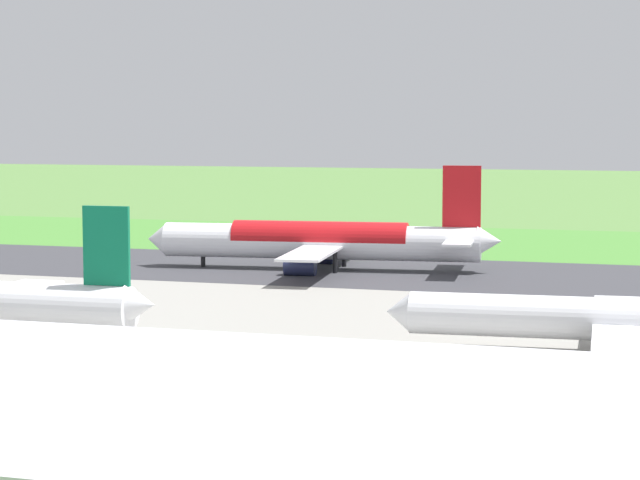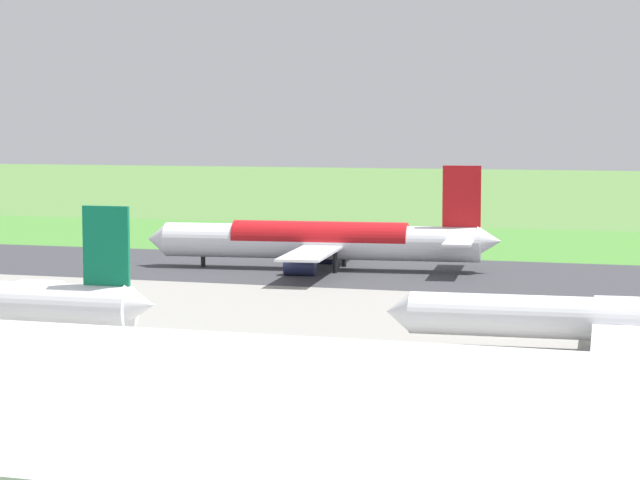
% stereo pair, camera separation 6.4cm
% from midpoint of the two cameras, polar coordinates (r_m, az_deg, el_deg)
% --- Properties ---
extents(ground_plane, '(800.00, 800.00, 0.00)m').
position_cam_midpoint_polar(ground_plane, '(182.02, 0.48, -1.42)').
color(ground_plane, '#547F3D').
extents(runway_asphalt, '(600.00, 38.51, 0.06)m').
position_cam_midpoint_polar(runway_asphalt, '(182.01, 0.48, -1.42)').
color(runway_asphalt, '#38383D').
rests_on(runway_asphalt, ground).
extents(apron_concrete, '(440.00, 110.00, 0.05)m').
position_cam_midpoint_polar(apron_concrete, '(127.42, -7.10, -4.46)').
color(apron_concrete, gray).
rests_on(apron_concrete, ground).
extents(grass_verge_foreground, '(600.00, 80.00, 0.04)m').
position_cam_midpoint_polar(grass_verge_foreground, '(219.61, 3.40, -0.23)').
color(grass_verge_foreground, '#478534').
rests_on(grass_verge_foreground, ground).
extents(airliner_main, '(54.14, 44.39, 15.88)m').
position_cam_midpoint_polar(airliner_main, '(181.94, 0.11, -0.05)').
color(airliner_main, white).
rests_on(airliner_main, ground).
extents(airliner_parked_near, '(43.37, 35.48, 12.66)m').
position_cam_midpoint_polar(airliner_parked_near, '(119.11, 13.56, -3.60)').
color(airliner_parked_near, white).
rests_on(airliner_parked_near, ground).
extents(service_car_ops, '(4.20, 1.93, 1.62)m').
position_cam_midpoint_polar(service_car_ops, '(145.78, 11.27, -2.94)').
color(service_car_ops, gold).
rests_on(service_car_ops, ground).
extents(no_stopping_sign, '(0.60, 0.10, 2.78)m').
position_cam_midpoint_polar(no_stopping_sign, '(220.86, 1.69, 0.23)').
color(no_stopping_sign, slate).
rests_on(no_stopping_sign, ground).
extents(traffic_cone_orange, '(0.40, 0.40, 0.55)m').
position_cam_midpoint_polar(traffic_cone_orange, '(221.48, 0.47, -0.11)').
color(traffic_cone_orange, orange).
rests_on(traffic_cone_orange, ground).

